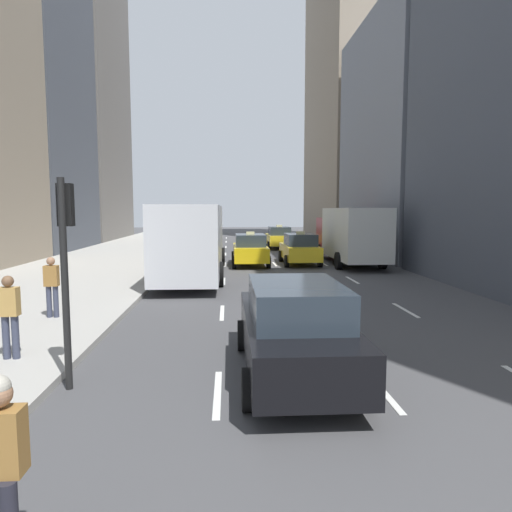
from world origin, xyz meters
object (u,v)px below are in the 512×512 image
Objects in this scene: box_truck at (350,234)px; sedan_black_near at (294,328)px; pedestrian_far_walking at (52,284)px; taxi_third at (300,249)px; skateboarder at (3,467)px; taxi_lead at (279,237)px; city_bus at (194,237)px; traffic_light_pole at (65,249)px; taxi_second at (250,249)px; pedestrian_mid_block at (9,313)px.

sedan_black_near is at bearing -108.30° from box_truck.
pedestrian_far_walking is (-11.58, -12.60, -0.64)m from box_truck.
skateboarder is (-5.87, -21.57, 0.08)m from taxi_third.
taxi_lead is 0.38× the size of city_bus.
pedestrian_far_walking is at bearing 108.26° from skateboarder.
taxi_lead is 28.74m from traffic_light_pole.
taxi_lead is 0.52× the size of box_truck.
pedestrian_far_walking is (-5.98, -12.45, 0.19)m from taxi_second.
taxi_second is 13.81m from pedestrian_far_walking.
taxi_second is 16.86m from pedestrian_mid_block.
pedestrian_mid_block is 3.53m from pedestrian_far_walking.
taxi_lead is 0.90× the size of sedan_black_near.
city_bus reaches higher than taxi_second.
taxi_third is (2.80, 0.29, 0.00)m from taxi_second.
taxi_lead is at bearing 84.20° from sedan_black_near.
pedestrian_far_walking is at bearing -115.67° from taxi_second.
city_bus is 6.65× the size of skateboarder.
box_truck reaches higher than pedestrian_far_walking.
pedestrian_far_walking reaches higher than sedan_black_near.
city_bus is 3.22× the size of traffic_light_pole.
taxi_third is at bearing 68.79° from traffic_light_pole.
taxi_second is at bearing 76.99° from traffic_light_pole.
taxi_lead is at bearing 72.81° from pedestrian_mid_block.
taxi_second is 0.38× the size of city_bus.
traffic_light_pole is (1.52, -1.16, 1.34)m from pedestrian_mid_block.
traffic_light_pole is (-1.14, -13.47, 0.62)m from city_bus.
sedan_black_near is 5.44m from skateboarder.
box_truck is at bearing 55.47° from pedestrian_mid_block.
sedan_black_near is at bearing 4.56° from traffic_light_pole.
pedestrian_far_walking is at bearing 144.03° from sedan_black_near.
taxi_third is (0.00, -10.50, 0.00)m from taxi_lead.
pedestrian_mid_block is (-2.66, -12.31, -0.72)m from city_bus.
skateboarder is 1.06× the size of pedestrian_mid_block.
taxi_lead is at bearing 68.75° from city_bus.
traffic_light_pole is (-9.55, -17.25, 0.70)m from box_truck.
pedestrian_mid_block is (-2.40, 5.33, 0.10)m from skateboarder.
traffic_light_pole is at bearing -103.01° from taxi_second.
city_bus is (-5.61, -14.43, 0.91)m from taxi_lead.
pedestrian_mid_block and pedestrian_far_walking have the same top height.
taxi_lead is 1.00× the size of taxi_second.
box_truck reaches higher than skateboarder.
pedestrian_mid_block is 1.00× the size of pedestrian_far_walking.
taxi_second is 2.67× the size of pedestrian_mid_block.
traffic_light_pole is at bearing -94.83° from city_bus.
pedestrian_mid_block is (-5.47, 0.84, 0.17)m from sedan_black_near.
taxi_lead is 10.50m from taxi_third.
taxi_third is 18.22m from pedestrian_mid_block.
traffic_light_pole reaches higher than box_truck.
taxi_second is 16.79m from sedan_black_near.
taxi_lead is 27.99m from pedestrian_mid_block.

